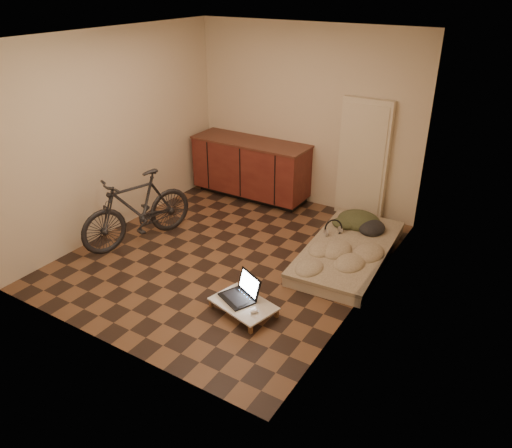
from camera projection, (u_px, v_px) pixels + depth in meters
The scene contains 10 objects.
room_shell at pixel (226, 156), 5.69m from camera, with size 3.50×4.00×2.60m.
cabinets at pixel (251, 168), 7.71m from camera, with size 1.84×0.62×0.91m.
appliance_panel at pixel (363, 160), 6.92m from camera, with size 0.70×0.10×1.70m, color beige.
bicycle at pixel (137, 205), 6.37m from camera, with size 0.47×1.59×1.03m, color black.
futon at pixel (348, 252), 6.18m from camera, with size 1.06×2.00×0.17m.
clothing_pile at pixel (362, 217), 6.57m from camera, with size 0.61×0.51×0.24m, color #363C23, non-canonical shape.
headphones at pixel (334, 228), 6.38m from camera, with size 0.26×0.24×0.18m, color black, non-canonical shape.
lap_desk at pixel (243, 304), 5.17m from camera, with size 0.75×0.58×0.11m.
laptop at pixel (241, 293), 5.24m from camera, with size 0.46×0.45×0.25m.
mouse at pixel (254, 311), 5.02m from camera, with size 0.06×0.09×0.03m, color white.
Camera 1 is at (3.15, -4.44, 3.17)m, focal length 35.00 mm.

